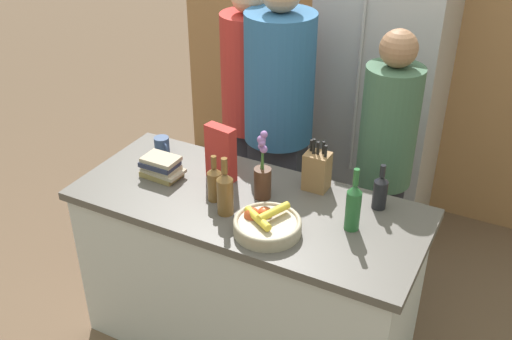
{
  "coord_description": "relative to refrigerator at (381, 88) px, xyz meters",
  "views": [
    {
      "loc": [
        1.11,
        -2.03,
        2.41
      ],
      "look_at": [
        0.0,
        0.09,
        1.0
      ],
      "focal_mm": 42.0,
      "sensor_mm": 36.0,
      "label": 1
    }
  ],
  "objects": [
    {
      "name": "person_in_red_tee",
      "position": [
        0.26,
        -0.73,
        -0.07
      ],
      "size": [
        0.29,
        0.29,
        1.57
      ],
      "rotation": [
        0.0,
        0.0,
        0.34
      ],
      "color": "#383842",
      "rests_on": "ground_plane"
    },
    {
      "name": "flower_vase",
      "position": [
        -0.15,
        -1.33,
        0.04
      ],
      "size": [
        0.08,
        0.08,
        0.34
      ],
      "color": "#4C2D1E",
      "rests_on": "kitchen_island"
    },
    {
      "name": "cereal_box",
      "position": [
        -0.4,
        -1.28,
        0.06
      ],
      "size": [
        0.16,
        0.08,
        0.28
      ],
      "color": "red",
      "rests_on": "kitchen_island"
    },
    {
      "name": "coffee_mug",
      "position": [
        -0.8,
        -1.2,
        -0.03
      ],
      "size": [
        0.11,
        0.08,
        0.09
      ],
      "color": "#334770",
      "rests_on": "kitchen_island"
    },
    {
      "name": "fruit_bowl",
      "position": [
        -0.01,
        -1.57,
        -0.04
      ],
      "size": [
        0.29,
        0.29,
        0.1
      ],
      "color": "tan",
      "rests_on": "kitchen_island"
    },
    {
      "name": "bottle_vinegar",
      "position": [
        0.31,
        -1.38,
        0.04
      ],
      "size": [
        0.07,
        0.07,
        0.3
      ],
      "color": "#286633",
      "rests_on": "kitchen_island"
    },
    {
      "name": "refrigerator",
      "position": [
        0.0,
        0.0,
        0.0
      ],
      "size": [
        0.73,
        0.62,
        1.92
      ],
      "color": "#B7B7BC",
      "rests_on": "ground_plane"
    },
    {
      "name": "person_in_blue",
      "position": [
        -0.37,
        -0.71,
        0.03
      ],
      "size": [
        0.38,
        0.38,
        1.77
      ],
      "rotation": [
        0.0,
        0.0,
        0.08
      ],
      "color": "#383842",
      "rests_on": "ground_plane"
    },
    {
      "name": "ground_plane",
      "position": [
        -0.19,
        -1.4,
        -0.96
      ],
      "size": [
        14.0,
        14.0,
        0.0
      ],
      "primitive_type": "plane",
      "color": "brown"
    },
    {
      "name": "bottle_water",
      "position": [
        0.36,
        -1.17,
        0.01
      ],
      "size": [
        0.06,
        0.06,
        0.22
      ],
      "color": "black",
      "rests_on": "kitchen_island"
    },
    {
      "name": "kitchen_island",
      "position": [
        -0.19,
        -1.4,
        -0.52
      ],
      "size": [
        1.66,
        0.71,
        0.88
      ],
      "color": "silver",
      "rests_on": "ground_plane"
    },
    {
      "name": "bottle_wine",
      "position": [
        -0.23,
        -1.53,
        0.03
      ],
      "size": [
        0.07,
        0.07,
        0.28
      ],
      "color": "brown",
      "rests_on": "kitchen_island"
    },
    {
      "name": "knife_block",
      "position": [
        0.05,
        -1.15,
        0.02
      ],
      "size": [
        0.12,
        0.1,
        0.26
      ],
      "color": "olive",
      "rests_on": "kitchen_island"
    },
    {
      "name": "bottle_oil",
      "position": [
        -0.33,
        -1.45,
        0.01
      ],
      "size": [
        0.07,
        0.07,
        0.23
      ],
      "color": "brown",
      "rests_on": "kitchen_island"
    },
    {
      "name": "back_wall_wood",
      "position": [
        -0.19,
        0.36,
        0.34
      ],
      "size": [
        2.86,
        0.12,
        2.6
      ],
      "color": "#AD7A4C",
      "rests_on": "ground_plane"
    },
    {
      "name": "book_stack",
      "position": [
        -0.67,
        -1.4,
        -0.03
      ],
      "size": [
        0.21,
        0.14,
        0.11
      ],
      "color": "#99844C",
      "rests_on": "kitchen_island"
    },
    {
      "name": "person_at_sink",
      "position": [
        -0.61,
        -0.6,
        0.0
      ],
      "size": [
        0.32,
        0.32,
        1.7
      ],
      "rotation": [
        0.0,
        0.0,
        0.41
      ],
      "color": "#383842",
      "rests_on": "ground_plane"
    }
  ]
}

